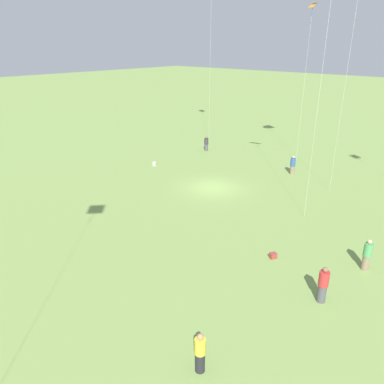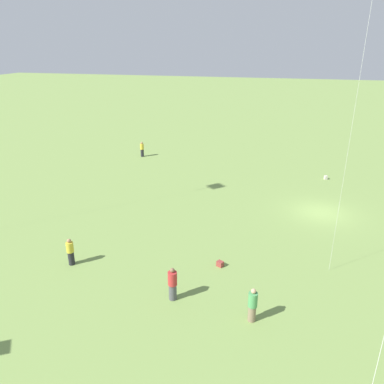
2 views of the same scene
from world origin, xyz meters
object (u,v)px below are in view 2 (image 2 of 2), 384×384
at_px(person_2, 173,284).
at_px(person_3, 142,149).
at_px(picnic_bag_0, 326,177).
at_px(person_0, 252,305).
at_px(person_1, 70,252).
at_px(picnic_bag_1, 220,264).

relative_size(person_2, person_3, 1.07).
xyz_separation_m(person_2, picnic_bag_0, (-9.00, -21.16, -0.73)).
bearing_deg(person_0, person_1, -120.05).
xyz_separation_m(person_3, picnic_bag_0, (-20.12, 2.88, -0.68)).
bearing_deg(picnic_bag_1, person_0, 118.58).
bearing_deg(person_0, person_3, -166.81).
bearing_deg(person_0, picnic_bag_1, -169.96).
xyz_separation_m(person_3, picnic_bag_1, (-12.94, 20.42, -0.70)).
bearing_deg(person_0, picnic_bag_0, 148.81).
distance_m(person_2, person_3, 26.49).
height_order(person_1, person_3, person_3).
height_order(picnic_bag_0, picnic_bag_1, picnic_bag_0).
relative_size(person_0, picnic_bag_1, 3.86).
bearing_deg(person_1, picnic_bag_1, -44.02).
bearing_deg(picnic_bag_0, picnic_bag_1, 67.72).
bearing_deg(person_1, picnic_bag_0, -6.06).
xyz_separation_m(person_0, picnic_bag_0, (-4.88, -21.76, -0.71)).
bearing_deg(picnic_bag_0, person_3, -8.15).
bearing_deg(picnic_bag_0, person_1, 51.00).
xyz_separation_m(picnic_bag_0, picnic_bag_1, (7.18, 17.54, -0.02)).
relative_size(picnic_bag_0, picnic_bag_1, 0.78).
bearing_deg(picnic_bag_1, person_1, 13.03).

